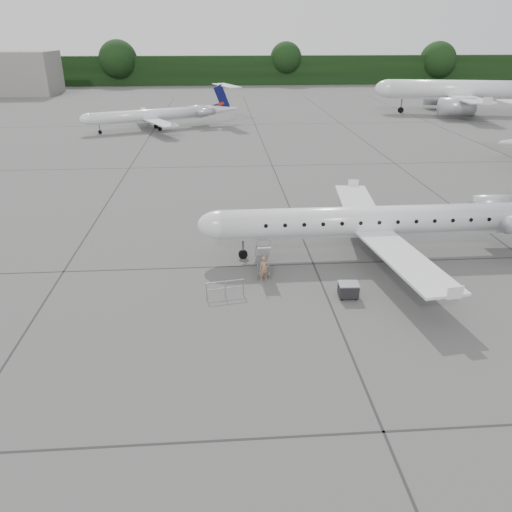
{
  "coord_description": "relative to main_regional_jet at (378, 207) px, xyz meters",
  "views": [
    {
      "loc": [
        -9.77,
        -24.78,
        14.36
      ],
      "look_at": [
        -7.82,
        1.88,
        2.3
      ],
      "focal_mm": 35.0,
      "sensor_mm": 36.0,
      "label": 1
    }
  ],
  "objects": [
    {
      "name": "ground",
      "position": [
        -0.86,
        -6.71,
        -3.52
      ],
      "size": [
        320.0,
        320.0,
        0.0
      ],
      "primitive_type": "plane",
      "color": "#565654",
      "rests_on": "ground"
    },
    {
      "name": "main_regional_jet",
      "position": [
        0.0,
        0.0,
        0.0
      ],
      "size": [
        27.61,
        20.0,
        7.04
      ],
      "primitive_type": null,
      "rotation": [
        0.0,
        0.0,
        0.01
      ],
      "color": "silver",
      "rests_on": "ground"
    },
    {
      "name": "bg_narrowbody",
      "position": [
        34.99,
        63.27,
        2.6
      ],
      "size": [
        38.29,
        30.81,
        12.24
      ],
      "primitive_type": null,
      "rotation": [
        0.0,
        0.0,
        -0.2
      ],
      "color": "silver",
      "rests_on": "ground"
    },
    {
      "name": "safety_railing",
      "position": [
        -10.56,
        -5.44,
        -3.02
      ],
      "size": [
        2.18,
        0.45,
        1.0
      ],
      "primitive_type": null,
      "rotation": [
        0.0,
        0.0,
        0.17
      ],
      "color": "gray",
      "rests_on": "ground"
    },
    {
      "name": "baggage_cart",
      "position": [
        -3.33,
        -6.07,
        -3.03
      ],
      "size": [
        1.17,
        0.97,
        0.98
      ],
      "primitive_type": null,
      "rotation": [
        0.0,
        0.0,
        -0.05
      ],
      "color": "black",
      "rests_on": "ground"
    },
    {
      "name": "bg_regional_left",
      "position": [
        -21.27,
        50.54,
        -0.33
      ],
      "size": [
        29.07,
        25.22,
        6.38
      ],
      "primitive_type": null,
      "rotation": [
        0.0,
        0.0,
        0.38
      ],
      "color": "silver",
      "rests_on": "ground"
    },
    {
      "name": "treeline",
      "position": [
        -0.86,
        123.29,
        0.48
      ],
      "size": [
        260.0,
        4.0,
        8.0
      ],
      "primitive_type": "cube",
      "color": "black",
      "rests_on": "ground"
    },
    {
      "name": "passenger",
      "position": [
        -8.07,
        -3.57,
        -2.68
      ],
      "size": [
        0.66,
        0.48,
        1.67
      ],
      "primitive_type": "imported",
      "rotation": [
        0.0,
        0.0,
        0.14
      ],
      "color": "#91684F",
      "rests_on": "ground"
    },
    {
      "name": "airstair",
      "position": [
        -8.08,
        -2.26,
        -2.42
      ],
      "size": [
        0.87,
        2.32,
        2.21
      ],
      "primitive_type": null,
      "rotation": [
        0.0,
        0.0,
        0.01
      ],
      "color": "silver",
      "rests_on": "ground"
    }
  ]
}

